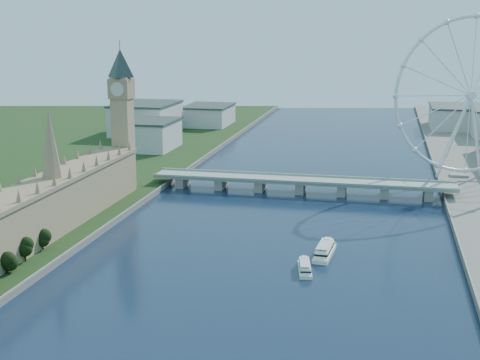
% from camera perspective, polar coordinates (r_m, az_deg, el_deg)
% --- Properties ---
extents(parliament_range, '(24.00, 200.00, 70.00)m').
position_cam_1_polar(parliament_range, '(403.21, -15.59, -1.84)').
color(parliament_range, tan).
rests_on(parliament_range, ground).
extents(big_ben, '(20.02, 20.02, 110.00)m').
position_cam_1_polar(big_ben, '(491.15, -10.05, 6.72)').
color(big_ben, tan).
rests_on(big_ben, ground).
extents(westminster_bridge, '(220.00, 22.00, 9.50)m').
position_cam_1_polar(westminster_bridge, '(489.93, 5.22, -0.27)').
color(westminster_bridge, gray).
rests_on(westminster_bridge, ground).
extents(london_eye, '(113.60, 39.12, 124.30)m').
position_cam_1_polar(london_eye, '(534.64, 19.08, 6.80)').
color(london_eye, silver).
rests_on(london_eye, ground).
extents(city_skyline, '(505.00, 280.00, 32.00)m').
position_cam_1_polar(city_skyline, '(740.81, 10.82, 4.84)').
color(city_skyline, beige).
rests_on(city_skyline, ground).
extents(tour_boat_near, '(10.87, 26.31, 5.61)m').
position_cam_1_polar(tour_boat_near, '(334.50, 5.54, -7.78)').
color(tour_boat_near, silver).
rests_on(tour_boat_near, ground).
extents(tour_boat_far, '(10.87, 32.71, 7.13)m').
position_cam_1_polar(tour_boat_far, '(357.91, 7.22, -6.42)').
color(tour_boat_far, white).
rests_on(tour_boat_far, ground).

